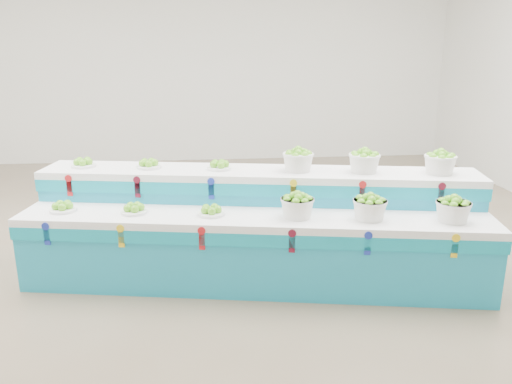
% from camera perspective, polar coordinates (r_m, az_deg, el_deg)
% --- Properties ---
extents(ground, '(10.00, 10.00, 0.00)m').
position_cam_1_polar(ground, '(5.52, -7.68, -7.79)').
color(ground, brown).
rests_on(ground, ground).
extents(back_wall, '(10.00, 0.00, 10.00)m').
position_cam_1_polar(back_wall, '(10.05, -7.38, 14.80)').
color(back_wall, silver).
rests_on(back_wall, ground).
extents(display_stand, '(4.54, 1.91, 1.02)m').
position_cam_1_polar(display_stand, '(4.99, 0.00, -3.97)').
color(display_stand, '#1C95BB').
rests_on(display_stand, ground).
extents(plate_lower_left, '(0.29, 0.29, 0.10)m').
position_cam_1_polar(plate_lower_left, '(5.12, -20.84, -1.47)').
color(plate_lower_left, white).
rests_on(plate_lower_left, display_stand).
extents(plate_lower_mid, '(0.29, 0.29, 0.10)m').
position_cam_1_polar(plate_lower_mid, '(4.87, -13.52, -1.73)').
color(plate_lower_mid, white).
rests_on(plate_lower_mid, display_stand).
extents(plate_lower_right, '(0.29, 0.29, 0.10)m').
position_cam_1_polar(plate_lower_right, '(4.70, -5.05, -1.99)').
color(plate_lower_right, white).
rests_on(plate_lower_right, display_stand).
extents(basket_lower_left, '(0.35, 0.35, 0.23)m').
position_cam_1_polar(basket_lower_left, '(4.62, 4.65, -1.50)').
color(basket_lower_left, silver).
rests_on(basket_lower_left, display_stand).
extents(basket_lower_mid, '(0.35, 0.35, 0.23)m').
position_cam_1_polar(basket_lower_mid, '(4.67, 12.64, -1.66)').
color(basket_lower_mid, silver).
rests_on(basket_lower_mid, display_stand).
extents(basket_lower_right, '(0.35, 0.35, 0.23)m').
position_cam_1_polar(basket_lower_right, '(4.83, 21.22, -1.80)').
color(basket_lower_right, silver).
rests_on(basket_lower_right, display_stand).
extents(plate_upper_left, '(0.29, 0.29, 0.10)m').
position_cam_1_polar(plate_upper_left, '(5.53, -18.81, 3.20)').
color(plate_upper_left, white).
rests_on(plate_upper_left, display_stand).
extents(plate_upper_mid, '(0.29, 0.29, 0.10)m').
position_cam_1_polar(plate_upper_mid, '(5.29, -11.95, 3.18)').
color(plate_upper_mid, white).
rests_on(plate_upper_mid, display_stand).
extents(plate_upper_right, '(0.29, 0.29, 0.10)m').
position_cam_1_polar(plate_upper_right, '(5.14, -4.14, 3.10)').
color(plate_upper_right, white).
rests_on(plate_upper_right, display_stand).
extents(basket_upper_left, '(0.35, 0.35, 0.23)m').
position_cam_1_polar(basket_upper_left, '(5.07, 4.73, 3.62)').
color(basket_upper_left, silver).
rests_on(basket_upper_left, display_stand).
extents(basket_upper_mid, '(0.35, 0.35, 0.23)m').
position_cam_1_polar(basket_upper_mid, '(5.11, 12.04, 3.43)').
color(basket_upper_mid, silver).
rests_on(basket_upper_mid, display_stand).
extents(basket_upper_right, '(0.35, 0.35, 0.23)m').
position_cam_1_polar(basket_upper_right, '(5.26, 19.93, 3.16)').
color(basket_upper_right, silver).
rests_on(basket_upper_right, display_stand).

